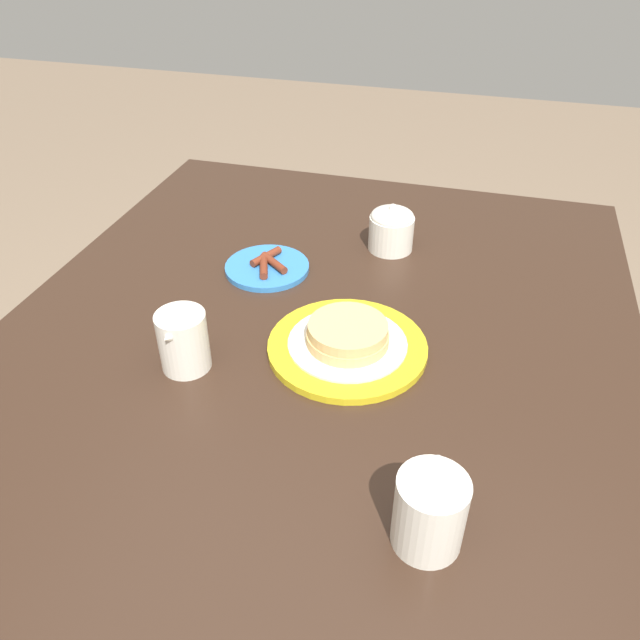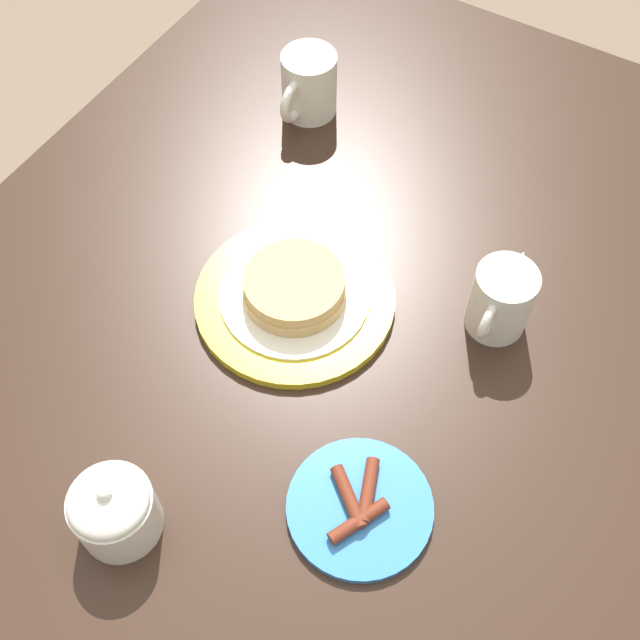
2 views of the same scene
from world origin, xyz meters
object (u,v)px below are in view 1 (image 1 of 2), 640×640
creamer_pitcher (183,340)px  coffee_mug (430,509)px  side_plate_bacon (267,267)px  sugar_bowl (391,228)px  pancake_plate (348,341)px

creamer_pitcher → coffee_mug: bearing=-117.4°
side_plate_bacon → sugar_bowl: bearing=-55.6°
pancake_plate → sugar_bowl: (0.32, -0.01, 0.03)m
side_plate_bacon → sugar_bowl: size_ratio=1.64×
pancake_plate → side_plate_bacon: bearing=46.4°
side_plate_bacon → creamer_pitcher: creamer_pitcher is taller
pancake_plate → sugar_bowl: 0.32m
sugar_bowl → coffee_mug: bearing=-166.1°
pancake_plate → sugar_bowl: bearing=-1.2°
coffee_mug → sugar_bowl: bearing=13.9°
pancake_plate → side_plate_bacon: size_ratio=1.59×
side_plate_bacon → pancake_plate: bearing=-133.6°
pancake_plate → creamer_pitcher: 0.24m
coffee_mug → creamer_pitcher: 0.42m
coffee_mug → creamer_pitcher: bearing=62.6°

